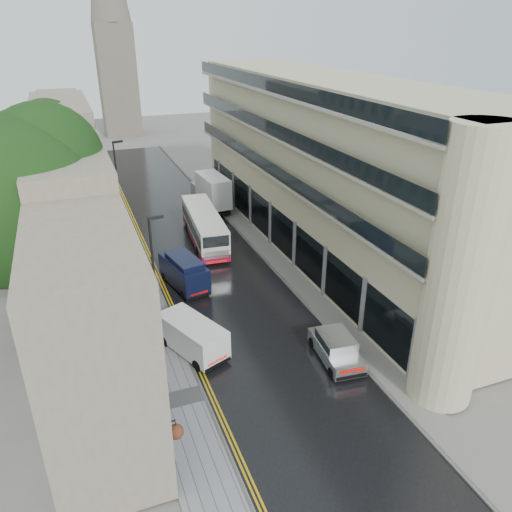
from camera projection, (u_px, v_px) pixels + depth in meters
road at (203, 256)px, 41.79m from camera, size 9.00×85.00×0.02m
left_sidewalk at (132, 267)px, 39.88m from camera, size 2.70×85.00×0.12m
right_sidewalk at (263, 247)px, 43.52m from camera, size 1.80×85.00×0.12m
old_shop_row at (72, 192)px, 38.33m from camera, size 4.50×56.00×12.00m
modern_block at (325, 168)px, 40.89m from camera, size 8.00×40.00×14.00m
church_spire at (110, 8)px, 79.65m from camera, size 6.40×6.40×40.00m
tree_near at (21, 232)px, 28.48m from camera, size 10.56×10.56×13.89m
tree_far at (34, 182)px, 39.88m from camera, size 9.24×9.24×12.46m
cream_bus at (198, 241)px, 41.20m from camera, size 3.24×10.55×2.83m
white_lorry at (207, 197)px, 50.06m from camera, size 2.62×7.27×3.75m
silver_hatchback at (333, 366)px, 27.15m from camera, size 2.30×4.46×1.61m
white_van at (197, 355)px, 27.60m from camera, size 3.60×5.03×2.09m
navy_van at (182, 283)px, 34.82m from camera, size 2.88×5.18×2.49m
pedestrian at (131, 263)px, 38.14m from camera, size 0.78×0.57×2.00m
lamp_post_near at (155, 282)px, 29.01m from camera, size 0.91×0.28×7.95m
lamp_post_far at (118, 189)px, 44.60m from camera, size 0.96×0.50×8.39m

